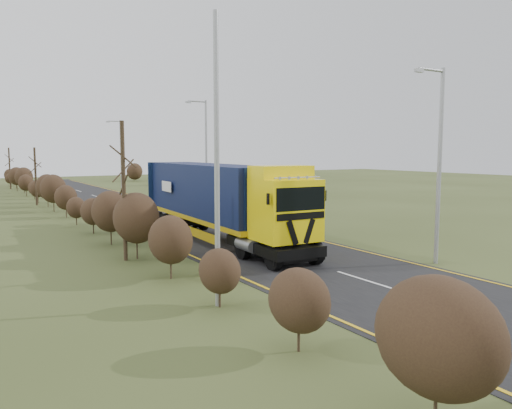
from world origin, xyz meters
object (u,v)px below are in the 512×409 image
Objects in this scene: lorry at (219,197)px; streetlight_near at (438,158)px; car_red_hatchback at (231,198)px; speed_sign at (241,193)px; car_blue_sedan at (206,196)px.

lorry is 11.00m from streetlight_near.
streetlight_near is at bearing -56.94° from lorry.
car_red_hatchback is 1.71× the size of speed_sign.
car_red_hatchback is at bearing 82.91° from streetlight_near.
car_red_hatchback is at bearing 117.96° from car_blue_sedan.
lorry is 3.52× the size of car_red_hatchback.
car_red_hatchback is at bearing 61.70° from lorry.
speed_sign reaches higher than car_red_hatchback.
car_red_hatchback is 2.83m from car_blue_sedan.
lorry is 18.24m from car_blue_sedan.
lorry is 6.02× the size of speed_sign.
lorry is 3.18× the size of car_blue_sedan.
streetlight_near is 3.27× the size of speed_sign.
car_red_hatchback is 6.56m from speed_sign.
lorry is 1.84× the size of streetlight_near.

